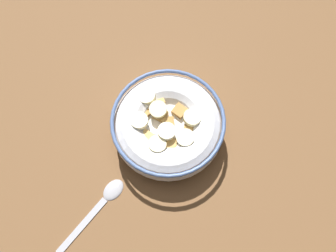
# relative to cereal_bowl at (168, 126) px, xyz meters

# --- Properties ---
(ground_plane) EXTENTS (0.94, 0.94, 0.02)m
(ground_plane) POSITION_rel_cereal_bowl_xyz_m (0.00, -0.00, -0.04)
(ground_plane) COLOR brown
(cereal_bowl) EXTENTS (0.18, 0.18, 0.06)m
(cereal_bowl) POSITION_rel_cereal_bowl_xyz_m (0.00, 0.00, 0.00)
(cereal_bowl) COLOR silver
(cereal_bowl) RESTS_ON ground_plane
(spoon) EXTENTS (0.08, 0.13, 0.01)m
(spoon) POSITION_rel_cereal_bowl_xyz_m (-0.07, 0.14, -0.03)
(spoon) COLOR #A5A5AD
(spoon) RESTS_ON ground_plane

